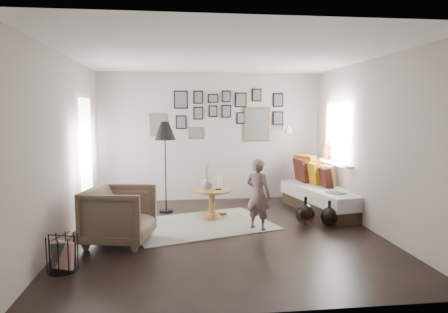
{
  "coord_description": "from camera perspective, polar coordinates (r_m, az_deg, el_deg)",
  "views": [
    {
      "loc": [
        -0.69,
        -5.74,
        1.79
      ],
      "look_at": [
        0.05,
        0.5,
        1.1
      ],
      "focal_mm": 32.0,
      "sensor_mm": 36.0,
      "label": 1
    }
  ],
  "objects": [
    {
      "name": "daybed",
      "position": [
        7.6,
        14.13,
        -5.13
      ],
      "size": [
        1.23,
        2.11,
        0.97
      ],
      "rotation": [
        0.0,
        0.0,
        0.2
      ],
      "color": "black",
      "rests_on": "ground"
    },
    {
      "name": "wall_right",
      "position": [
        6.47,
        20.29,
        1.53
      ],
      "size": [
        0.0,
        4.8,
        4.8
      ],
      "primitive_type": "plane",
      "rotation": [
        1.57,
        0.0,
        -1.57
      ],
      "color": "gray",
      "rests_on": "ground"
    },
    {
      "name": "wall_sconce",
      "position": [
        8.2,
        9.13,
        3.9
      ],
      "size": [
        0.18,
        0.36,
        0.16
      ],
      "color": "white",
      "rests_on": "wall_back"
    },
    {
      "name": "demijohn_large",
      "position": [
        6.58,
        11.54,
        -8.07
      ],
      "size": [
        0.3,
        0.3,
        0.45
      ],
      "color": "black",
      "rests_on": "ground"
    },
    {
      "name": "gallery_wall",
      "position": [
        8.18,
        0.1,
        5.94
      ],
      "size": [
        2.74,
        0.03,
        1.08
      ],
      "color": "brown",
      "rests_on": "wall_back"
    },
    {
      "name": "demijohn_small",
      "position": [
        6.59,
        14.79,
        -8.3
      ],
      "size": [
        0.27,
        0.27,
        0.41
      ],
      "color": "black",
      "rests_on": "ground"
    },
    {
      "name": "vase",
      "position": [
        6.78,
        -2.43,
        -3.59
      ],
      "size": [
        0.18,
        0.18,
        0.45
      ],
      "color": "black",
      "rests_on": "pedestal_table"
    },
    {
      "name": "ground",
      "position": [
        6.06,
        0.09,
        -10.93
      ],
      "size": [
        4.8,
        4.8,
        0.0
      ],
      "primitive_type": "plane",
      "color": "black",
      "rests_on": "ground"
    },
    {
      "name": "child",
      "position": [
        6.14,
        4.9,
        -5.4
      ],
      "size": [
        0.47,
        0.47,
        1.1
      ],
      "primitive_type": "imported",
      "rotation": [
        0.0,
        0.0,
        2.4
      ],
      "color": "#63514E",
      "rests_on": "ground"
    },
    {
      "name": "magazine_basket",
      "position": [
        5.01,
        -22.08,
        -12.71
      ],
      "size": [
        0.41,
        0.41,
        0.41
      ],
      "rotation": [
        0.0,
        0.0,
        -0.3
      ],
      "color": "black",
      "rests_on": "ground"
    },
    {
      "name": "wall_left",
      "position": [
        5.97,
        -21.88,
        1.1
      ],
      "size": [
        0.0,
        4.8,
        4.8
      ],
      "primitive_type": "plane",
      "rotation": [
        1.57,
        0.0,
        1.57
      ],
      "color": "gray",
      "rests_on": "ground"
    },
    {
      "name": "pedestal_table",
      "position": [
        6.84,
        -1.73,
        -6.93
      ],
      "size": [
        0.63,
        0.63,
        0.49
      ],
      "rotation": [
        0.0,
        0.0,
        -0.04
      ],
      "color": "brown",
      "rests_on": "ground"
    },
    {
      "name": "floor_lamp",
      "position": [
        7.19,
        -8.43,
        3.17
      ],
      "size": [
        0.38,
        0.38,
        1.64
      ],
      "rotation": [
        0.0,
        0.0,
        0.17
      ],
      "color": "black",
      "rests_on": "ground"
    },
    {
      "name": "rug",
      "position": [
        6.49,
        -3.3,
        -9.69
      ],
      "size": [
        2.53,
        2.11,
        0.01
      ],
      "primitive_type": "cube",
      "rotation": [
        0.0,
        0.0,
        0.3
      ],
      "color": "beige",
      "rests_on": "ground"
    },
    {
      "name": "armchair",
      "position": [
        5.71,
        -14.69,
        -8.11
      ],
      "size": [
        1.02,
        1.0,
        0.79
      ],
      "primitive_type": "imported",
      "rotation": [
        0.0,
        0.0,
        1.36
      ],
      "color": "brown",
      "rests_on": "ground"
    },
    {
      "name": "wall_back",
      "position": [
        8.19,
        -1.92,
        2.83
      ],
      "size": [
        4.5,
        0.0,
        4.5
      ],
      "primitive_type": "plane",
      "rotation": [
        1.57,
        0.0,
        0.0
      ],
      "color": "gray",
      "rests_on": "ground"
    },
    {
      "name": "window_right",
      "position": [
        7.69,
        15.16,
        -0.36
      ],
      "size": [
        0.15,
        1.32,
        1.3
      ],
      "color": "white",
      "rests_on": "wall_right"
    },
    {
      "name": "ceiling",
      "position": [
        5.84,
        0.09,
        14.23
      ],
      "size": [
        4.8,
        4.8,
        0.0
      ],
      "primitive_type": "plane",
      "rotation": [
        3.14,
        0.0,
        0.0
      ],
      "color": "white",
      "rests_on": "wall_back"
    },
    {
      "name": "candles",
      "position": [
        6.78,
        -0.81,
        -3.79
      ],
      "size": [
        0.11,
        0.11,
        0.23
      ],
      "color": "black",
      "rests_on": "pedestal_table"
    },
    {
      "name": "armchair_cushion",
      "position": [
        5.74,
        -14.35,
        -7.14
      ],
      "size": [
        0.43,
        0.44,
        0.16
      ],
      "primitive_type": "cube",
      "rotation": [
        -0.21,
        0.0,
        -0.24
      ],
      "color": "silver",
      "rests_on": "armchair"
    },
    {
      "name": "wall_front",
      "position": [
        3.45,
        4.86,
        -1.95
      ],
      "size": [
        4.5,
        0.0,
        4.5
      ],
      "primitive_type": "plane",
      "rotation": [
        -1.57,
        0.0,
        0.0
      ],
      "color": "gray",
      "rests_on": "ground"
    },
    {
      "name": "door_left",
      "position": [
        7.15,
        -19.2,
        -0.02
      ],
      "size": [
        0.0,
        2.14,
        2.14
      ],
      "color": "white",
      "rests_on": "wall_left"
    },
    {
      "name": "magazine_on_daybed",
      "position": [
        6.97,
        15.65,
        -5.02
      ],
      "size": [
        0.31,
        0.36,
        0.02
      ],
      "primitive_type": "cube",
      "rotation": [
        0.0,
        0.0,
        0.38
      ],
      "color": "black",
      "rests_on": "daybed"
    }
  ]
}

